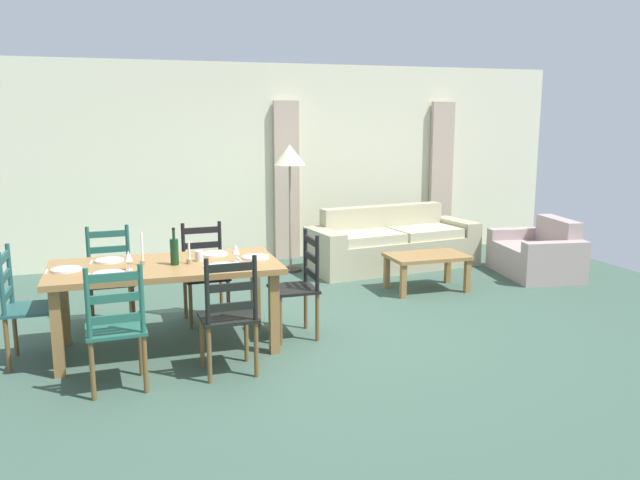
{
  "coord_description": "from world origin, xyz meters",
  "views": [
    {
      "loc": [
        -1.57,
        -5.5,
        1.96
      ],
      "look_at": [
        0.35,
        0.59,
        0.75
      ],
      "focal_mm": 36.05,
      "sensor_mm": 36.0,
      "label": 1
    }
  ],
  "objects": [
    {
      "name": "curtain_panel_left",
      "position": [
        0.67,
        3.16,
        1.1
      ],
      "size": [
        0.35,
        0.08,
        2.2
      ],
      "primitive_type": "cube",
      "color": "#BCA48E",
      "rests_on": "ground_plane"
    },
    {
      "name": "wine_glass_near_right",
      "position": [
        -0.65,
        -0.18,
        0.86
      ],
      "size": [
        0.06,
        0.06,
        0.16
      ],
      "color": "white",
      "rests_on": "dining_table"
    },
    {
      "name": "dining_chair_far_right",
      "position": [
        -0.81,
        0.66,
        0.48
      ],
      "size": [
        0.44,
        0.42,
        0.96
      ],
      "color": "black",
      "rests_on": "ground_plane"
    },
    {
      "name": "coffee_cup_primary",
      "position": [
        -0.94,
        -0.03,
        0.8
      ],
      "size": [
        0.07,
        0.07,
        0.09
      ],
      "primitive_type": "cylinder",
      "color": "silver",
      "rests_on": "dining_table"
    },
    {
      "name": "dining_table",
      "position": [
        -1.23,
        -0.06,
        0.66
      ],
      "size": [
        1.9,
        0.96,
        0.75
      ],
      "color": "olive",
      "rests_on": "ground_plane"
    },
    {
      "name": "fork_far_left",
      "position": [
        -1.83,
        0.19,
        0.75
      ],
      "size": [
        0.03,
        0.17,
        0.01
      ],
      "primitive_type": "cube",
      "rotation": [
        0.0,
        0.0,
        -0.08
      ],
      "color": "silver",
      "rests_on": "dining_table"
    },
    {
      "name": "dining_chair_head_east",
      "position": [
        -0.06,
        -0.08,
        0.48
      ],
      "size": [
        0.4,
        0.42,
        0.96
      ],
      "color": "black",
      "rests_on": "ground_plane"
    },
    {
      "name": "dining_chair_far_left",
      "position": [
        -1.69,
        0.72,
        0.48
      ],
      "size": [
        0.44,
        0.42,
        0.96
      ],
      "color": "#225649",
      "rests_on": "ground_plane"
    },
    {
      "name": "fork_near_left",
      "position": [
        -1.83,
        -0.31,
        0.75
      ],
      "size": [
        0.02,
        0.17,
        0.01
      ],
      "primitive_type": "cube",
      "rotation": [
        0.0,
        0.0,
        0.02
      ],
      "color": "silver",
      "rests_on": "dining_table"
    },
    {
      "name": "couch",
      "position": [
        1.86,
        2.23,
        0.29
      ],
      "size": [
        2.37,
        1.11,
        0.8
      ],
      "color": "#B0A987",
      "rests_on": "ground_plane"
    },
    {
      "name": "standing_lamp",
      "position": [
        0.52,
        2.41,
        1.41
      ],
      "size": [
        0.4,
        0.4,
        1.64
      ],
      "color": "#332D28",
      "rests_on": "ground_plane"
    },
    {
      "name": "dinner_plate_head_west",
      "position": [
        -2.01,
        -0.06,
        0.76
      ],
      "size": [
        0.24,
        0.24,
        0.02
      ],
      "primitive_type": "cylinder",
      "color": "white",
      "rests_on": "dining_table"
    },
    {
      "name": "dinner_plate_near_right",
      "position": [
        -0.78,
        -0.31,
        0.76
      ],
      "size": [
        0.24,
        0.24,
        0.02
      ],
      "primitive_type": "cylinder",
      "color": "white",
      "rests_on": "dining_table"
    },
    {
      "name": "candle_tall",
      "position": [
        -1.41,
        -0.04,
        0.83
      ],
      "size": [
        0.05,
        0.05,
        0.28
      ],
      "color": "#998C66",
      "rests_on": "dining_table"
    },
    {
      "name": "wall_far",
      "position": [
        0.0,
        3.3,
        1.35
      ],
      "size": [
        9.6,
        0.16,
        2.7
      ],
      "primitive_type": "cube",
      "color": "beige",
      "rests_on": "ground_plane"
    },
    {
      "name": "ground_plane",
      "position": [
        0.0,
        0.0,
        -0.01
      ],
      "size": [
        9.6,
        9.6,
        0.02
      ],
      "primitive_type": "cube",
      "color": "#3A5547"
    },
    {
      "name": "wine_bottle",
      "position": [
        -1.15,
        -0.11,
        0.87
      ],
      "size": [
        0.07,
        0.07,
        0.32
      ],
      "color": "#143819",
      "rests_on": "dining_table"
    },
    {
      "name": "dinner_plate_head_east",
      "position": [
        -0.45,
        -0.06,
        0.76
      ],
      "size": [
        0.24,
        0.24,
        0.02
      ],
      "primitive_type": "cylinder",
      "color": "white",
      "rests_on": "dining_table"
    },
    {
      "name": "coffee_table",
      "position": [
        1.78,
        1.01,
        0.36
      ],
      "size": [
        0.9,
        0.56,
        0.42
      ],
      "color": "olive",
      "rests_on": "ground_plane"
    },
    {
      "name": "armchair_upholstered",
      "position": [
        3.49,
        1.25,
        0.25
      ],
      "size": [
        0.96,
        1.26,
        0.72
      ],
      "color": "#AC9791",
      "rests_on": "ground_plane"
    },
    {
      "name": "candle_short",
      "position": [
        -1.03,
        -0.1,
        0.8
      ],
      "size": [
        0.05,
        0.05,
        0.19
      ],
      "color": "#998C66",
      "rests_on": "dining_table"
    },
    {
      "name": "dinner_plate_near_left",
      "position": [
        -1.68,
        -0.31,
        0.76
      ],
      "size": [
        0.24,
        0.24,
        0.02
      ],
      "primitive_type": "cylinder",
      "color": "white",
      "rests_on": "dining_table"
    },
    {
      "name": "dining_chair_near_right",
      "position": [
        -0.82,
        -0.79,
        0.48
      ],
      "size": [
        0.43,
        0.41,
        0.96
      ],
      "color": "black",
      "rests_on": "ground_plane"
    },
    {
      "name": "fork_head_west",
      "position": [
        -2.16,
        -0.06,
        0.75
      ],
      "size": [
        0.02,
        0.17,
        0.01
      ],
      "primitive_type": "cube",
      "rotation": [
        0.0,
        0.0,
        0.02
      ],
      "color": "silver",
      "rests_on": "dining_table"
    },
    {
      "name": "dining_chair_near_left",
      "position": [
        -1.65,
        -0.84,
        0.48
      ],
      "size": [
        0.44,
        0.42,
        0.96
      ],
      "color": "#235C4B",
      "rests_on": "ground_plane"
    },
    {
      "name": "dining_chair_head_west",
      "position": [
        -2.35,
        -0.03,
        0.48
      ],
      "size": [
        0.41,
        0.43,
        0.96
      ],
      "color": "#235451",
      "rests_on": "ground_plane"
    },
    {
      "name": "curtain_panel_right",
      "position": [
        3.07,
        3.16,
        1.1
      ],
      "size": [
        0.35,
        0.08,
        2.2
      ],
      "primitive_type": "cube",
      "color": "#BCA48E",
      "rests_on": "ground_plane"
    },
    {
      "name": "fork_far_right",
      "position": [
        -0.93,
        0.19,
        0.75
      ],
      "size": [
        0.03,
        0.17,
        0.01
      ],
      "primitive_type": "cube",
      "rotation": [
        0.0,
        0.0,
        -0.09
      ],
      "color": "silver",
      "rests_on": "dining_table"
    },
    {
      "name": "wine_glass_near_left",
      "position": [
        -1.53,
        -0.19,
        0.86
      ],
      "size": [
        0.06,
        0.06,
        0.16
      ],
      "color": "white",
      "rests_on": "dining_table"
    },
    {
      "name": "dinner_plate_far_left",
      "position": [
        -1.68,
        0.19,
        0.76
      ],
      "size": [
        0.24,
        0.24,
        0.02
      ],
      "primitive_type": "cylinder",
      "color": "white",
      "rests_on": "dining_table"
    },
    {
      "name": "dinner_plate_far_right",
      "position": [
        -0.78,
        0.19,
        0.76
      ],
      "size": [
        0.24,
        0.24,
        0.02
      ],
      "primitive_type": "cylinder",
      "color": "white",
      "rests_on": "dining_table"
    },
    {
      "name": "fork_head_east",
      "position": [
        -0.6,
        -0.06,
        0.75
      ],
      "size": [
        0.02,
        0.17,
        0.01
      ],
      "primitive_type": "cube",
      "rotation": [
        0.0,
        0.0,
        0.04
      ],
      "color": "silver",
      "rests_on": "dining_table"
    },
    {
      "name": "fork_near_right",
      "position": [
        -0.93,
        -0.31,
        0.75
      ],
      "size": [
        0.02,
        0.17,
        0.01
      ],
      "primitive_type": "cube",
      "rotation": [
        0.0,
        0.0,
        -0.04
      ],
      "color": "silver",
      "rests_on": "dining_table"
    }
  ]
}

